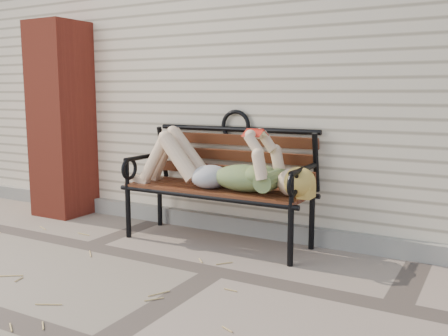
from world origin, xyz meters
The scene contains 7 objects.
ground centered at (0.00, 0.00, 0.00)m, with size 80.00×80.00×0.00m, color gray.
house_wall centered at (0.00, 3.00, 1.50)m, with size 8.00×4.00×3.00m, color beige.
foundation_strip centered at (0.00, 0.97, 0.07)m, with size 8.00×0.10×0.15m, color gray.
brick_pillar centered at (-2.30, 0.75, 1.00)m, with size 0.50×0.50×2.00m, color #993422.
garden_bench centered at (-0.35, 0.72, 0.64)m, with size 1.75×0.70×1.13m.
reading_woman centered at (-0.34, 0.58, 0.67)m, with size 1.65×0.38×0.52m.
straw_scatter centered at (-1.04, -0.60, 0.01)m, with size 2.75×1.62×0.01m.
Camera 1 is at (1.73, -2.98, 1.27)m, focal length 40.00 mm.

